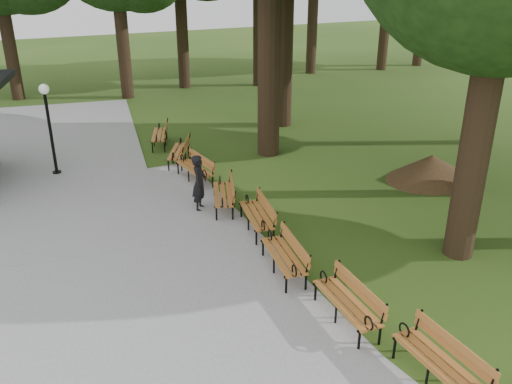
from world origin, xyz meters
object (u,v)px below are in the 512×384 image
person (199,183)px  lamp_post (47,110)px  dirt_mound (431,167)px  bench_7 (195,169)px  bench_6 (223,194)px  bench_5 (257,215)px  bench_4 (283,256)px  bench_8 (179,152)px  bench_3 (346,303)px  bench_2 (439,363)px  bench_9 (159,135)px

person → lamp_post: 5.91m
dirt_mound → bench_7: size_ratio=1.32×
bench_6 → bench_5: bearing=28.8°
bench_4 → bench_8: bearing=-172.0°
bench_5 → bench_7: 3.95m
bench_5 → bench_8: (-0.14, 5.79, 0.00)m
dirt_mound → bench_5: 6.67m
bench_3 → bench_4: 2.11m
bench_2 → bench_8: (-0.31, 12.09, 0.00)m
bench_2 → dirt_mound: bearing=138.5°
person → bench_5: person is taller
bench_3 → bench_6: bearing=-175.5°
dirt_mound → lamp_post: bearing=151.2°
bench_5 → bench_9: 8.01m
bench_5 → bench_6: (-0.24, 1.65, 0.00)m
bench_6 → bench_2: bearing=23.6°
bench_2 → person: bearing=-171.7°
person → lamp_post: (-3.27, 4.74, 1.36)m
bench_8 → bench_6: bearing=26.6°
dirt_mound → bench_2: bearing=-132.6°
bench_3 → bench_6: 5.89m
bench_2 → bench_8: size_ratio=1.00×
bench_4 → bench_2: bearing=17.8°
bench_8 → bench_4: bearing=26.1°
bench_4 → bench_6: same height
bench_7 → bench_9: bearing=173.7°
bench_3 → bench_8: (0.05, 10.02, 0.00)m
lamp_post → bench_3: lamp_post is taller
bench_3 → bench_5: same height
bench_4 → bench_3: bearing=15.7°
lamp_post → bench_5: (4.12, -6.61, -1.73)m
person → bench_6: size_ratio=0.86×
bench_2 → bench_7: size_ratio=1.00×
bench_2 → bench_4: size_ratio=1.00×
bench_5 → dirt_mound: bearing=107.9°
bench_9 → dirt_mound: bearing=63.2°
bench_4 → bench_5: size_ratio=1.00×
bench_3 → person: bearing=-169.8°
bench_5 → lamp_post: bearing=-136.2°
bench_6 → bench_9: bearing=-160.2°
dirt_mound → bench_6: 6.93m
lamp_post → bench_2: bearing=-71.6°
lamp_post → dirt_mound: bearing=-28.8°
person → bench_3: 6.16m
bench_8 → bench_9: (-0.01, 2.22, 0.00)m
person → bench_7: bearing=16.8°
person → bench_4: person is taller
bench_3 → bench_8: same height
lamp_post → bench_2: size_ratio=1.58×
bench_5 → bench_9: same height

